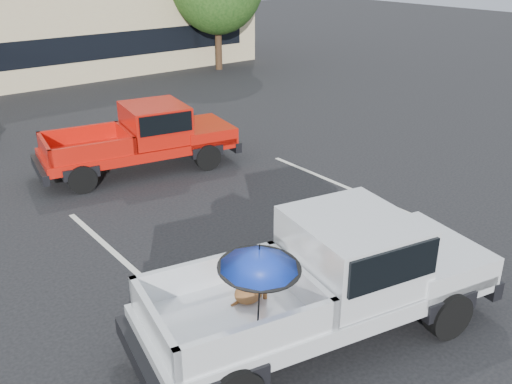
{
  "coord_description": "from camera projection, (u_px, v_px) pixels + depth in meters",
  "views": [
    {
      "loc": [
        -6.85,
        -7.09,
        5.52
      ],
      "look_at": [
        -0.81,
        0.59,
        1.3
      ],
      "focal_mm": 40.0,
      "sensor_mm": 36.0,
      "label": 1
    }
  ],
  "objects": [
    {
      "name": "ground",
      "position": [
        307.0,
        252.0,
        11.2
      ],
      "size": [
        90.0,
        90.0,
        0.0
      ],
      "primitive_type": "plane",
      "color": "black",
      "rests_on": "ground"
    },
    {
      "name": "stripe_left",
      "position": [
        121.0,
        259.0,
        10.94
      ],
      "size": [
        0.12,
        5.0,
        0.01
      ],
      "primitive_type": "cube",
      "color": "silver",
      "rests_on": "ground"
    },
    {
      "name": "stripe_right",
      "position": [
        340.0,
        185.0,
        14.34
      ],
      "size": [
        0.12,
        5.0,
        0.01
      ],
      "primitive_type": "cube",
      "color": "silver",
      "rests_on": "ground"
    },
    {
      "name": "motel_building",
      "position": [
        31.0,
        1.0,
        26.21
      ],
      "size": [
        20.4,
        8.4,
        6.3
      ],
      "color": "tan",
      "rests_on": "ground"
    },
    {
      "name": "silver_pickup",
      "position": [
        338.0,
        271.0,
        8.53
      ],
      "size": [
        5.96,
        2.99,
        2.06
      ],
      "rotation": [
        0.0,
        0.0,
        -0.19
      ],
      "color": "black",
      "rests_on": "ground"
    },
    {
      "name": "red_pickup",
      "position": [
        150.0,
        134.0,
        15.12
      ],
      "size": [
        5.46,
        2.67,
        1.72
      ],
      "rotation": [
        0.0,
        0.0,
        -0.17
      ],
      "color": "black",
      "rests_on": "ground"
    }
  ]
}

